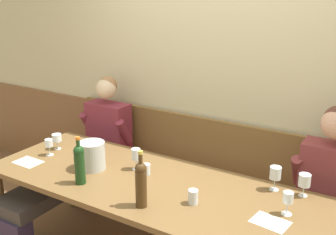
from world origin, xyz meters
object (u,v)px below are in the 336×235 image
Objects in this scene: wine_bottle_green_tall at (141,183)px; wine_glass_near_bucket at (288,199)px; wine_glass_center_front at (275,174)px; person_center_right_seat at (315,218)px; wine_bottle_clear_water at (79,163)px; dining_table at (158,193)px; wine_glass_right_end at (305,181)px; wine_glass_mid_left at (49,144)px; ice_bucket at (92,156)px; wine_glass_left_end at (136,155)px; person_center_left_seat at (80,157)px; wine_glass_center_rear at (57,138)px; water_tumbler_left at (146,169)px; water_tumbler_center at (193,197)px; wall_bench at (204,197)px.

wine_glass_near_bucket is (0.80, 0.38, -0.06)m from wine_bottle_green_tall.
wine_glass_center_front is (0.64, 0.64, -0.04)m from wine_bottle_green_tall.
person_center_right_seat reaches higher than wine_glass_center_front.
wine_bottle_clear_water is 1.32m from wine_glass_center_front.
dining_table is 0.98m from wine_glass_right_end.
wine_bottle_green_tall reaches higher than wine_glass_mid_left.
ice_bucket is 1.36× the size of wine_glass_right_end.
wine_glass_center_front reaches higher than wine_glass_mid_left.
wine_glass_near_bucket is (0.86, 0.08, 0.17)m from dining_table.
wine_glass_center_front is at bearing 12.83° from wine_glass_left_end.
person_center_left_seat reaches higher than wine_glass_center_rear.
wine_bottle_clear_water is at bearing -22.86° from wine_glass_mid_left.
ice_bucket is at bearing 111.14° from wine_bottle_clear_water.
person_center_right_seat reaches higher than water_tumbler_left.
wine_glass_right_end is 1.63× the size of water_tumbler_center.
wine_bottle_clear_water is at bearing -31.09° from wine_glass_center_rear.
dining_table is at bearing -157.69° from wine_glass_right_end.
water_tumbler_left is (0.11, -0.03, -0.07)m from wine_glass_left_end.
dining_table is 1.09m from wine_glass_center_rear.
ice_bucket is 1.54× the size of wine_glass_mid_left.
person_center_right_seat is 9.16× the size of wine_glass_near_bucket.
wine_glass_right_end is (-0.10, 0.03, 0.23)m from person_center_right_seat.
ice_bucket is at bearing -163.19° from wine_glass_center_front.
wine_glass_near_bucket is 1.03m from water_tumbler_left.
wine_glass_left_end is at bearing 178.00° from wine_glass_near_bucket.
dining_table is at bearing -24.30° from wine_glass_left_end.
wine_glass_mid_left reaches higher than water_tumbler_center.
wine_glass_right_end is 0.73m from water_tumbler_center.
person_center_left_seat is 0.32m from wine_glass_center_rear.
wine_glass_right_end is at bearing 11.48° from wine_glass_mid_left.
ice_bucket is (-0.56, -0.03, 0.17)m from dining_table.
wine_glass_center_front is 0.59m from water_tumbler_center.
water_tumbler_left is (0.91, -0.01, -0.05)m from wine_glass_center_rear.
person_center_left_seat reaches higher than wine_bottle_green_tall.
person_center_right_seat reaches higher than wine_glass_near_bucket.
ice_bucket is 0.42m from water_tumbler_left.
person_center_left_seat is 1.92m from wine_glass_near_bucket.
water_tumbler_center is at bearing -20.31° from wine_glass_left_end.
wine_glass_mid_left is at bearing -90.09° from person_center_left_seat.
water_tumbler_left is at bearing -163.69° from wine_glass_center_front.
water_tumbler_center is at bearing 11.38° from wine_bottle_clear_water.
water_tumbler_center is (0.48, -0.19, 0.01)m from water_tumbler_left.
wine_bottle_clear_water is at bearing -168.62° from water_tumbler_center.
wine_glass_right_end reaches higher than wine_glass_mid_left.
wine_glass_center_rear is 1.41m from water_tumbler_center.
water_tumbler_center is (0.60, -0.22, -0.07)m from wine_glass_left_end.
wine_bottle_green_tall is (0.62, -0.26, 0.05)m from ice_bucket.
wall_bench is at bearing 64.48° from wine_bottle_clear_water.
dining_table is at bearing 3.56° from ice_bucket.
wine_bottle_clear_water is 2.32× the size of wine_glass_near_bucket.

